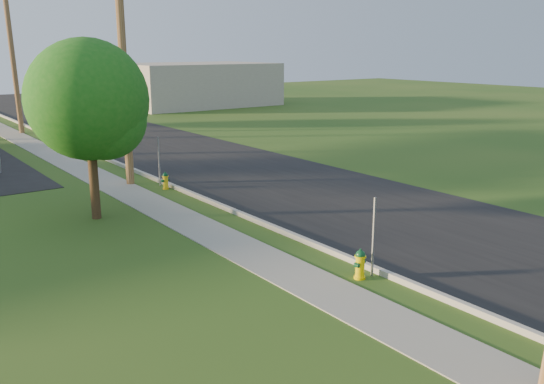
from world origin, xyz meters
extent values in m
plane|color=#234816|center=(0.00, 0.00, 0.00)|extent=(140.00, 140.00, 0.00)
cube|color=black|center=(4.50, 10.00, 0.01)|extent=(8.00, 120.00, 0.02)
cube|color=#A19E94|center=(0.50, 10.00, 0.07)|extent=(0.15, 120.00, 0.15)
cube|color=gray|center=(-1.25, 10.00, 0.01)|extent=(1.50, 120.00, 0.03)
cylinder|color=brown|center=(-0.60, 17.00, 4.90)|extent=(0.32, 0.32, 9.80)
cylinder|color=brown|center=(-0.60, 35.00, 4.75)|extent=(0.49, 0.32, 9.50)
cube|color=gray|center=(0.25, 4.20, 1.00)|extent=(0.05, 0.04, 2.00)
cube|color=gray|center=(0.25, 16.00, 1.00)|extent=(0.05, 0.04, 2.00)
cube|color=gray|center=(0.25, 28.20, 1.00)|extent=(0.05, 0.04, 2.00)
cube|color=gray|center=(18.00, 45.00, 2.00)|extent=(14.00, 10.00, 4.00)
cylinder|color=#322314|center=(-3.44, 13.06, 1.49)|extent=(0.30, 0.30, 2.98)
sphere|color=#175714|center=(-3.44, 13.06, 3.88)|extent=(3.82, 3.82, 3.82)
sphere|color=#175714|center=(-3.04, 12.76, 3.28)|extent=(2.62, 2.62, 2.62)
cylinder|color=#DFC402|center=(-0.10, 4.27, 0.03)|extent=(0.28, 0.28, 0.06)
cylinder|color=#DFC402|center=(-0.10, 4.27, 0.30)|extent=(0.22, 0.22, 0.61)
cylinder|color=#DFC402|center=(-0.10, 4.27, 0.57)|extent=(0.28, 0.28, 0.04)
sphere|color=#0B3C1C|center=(-0.10, 4.27, 0.61)|extent=(0.23, 0.23, 0.23)
cylinder|color=#0B3C1C|center=(-0.10, 4.27, 0.73)|extent=(0.05, 0.05, 0.06)
cylinder|color=#0B3C1C|center=(-0.07, 4.13, 0.39)|extent=(0.14, 0.14, 0.11)
cylinder|color=#0B3C1C|center=(-0.24, 4.24, 0.39)|extent=(0.12, 0.11, 0.09)
cylinder|color=#0B3C1C|center=(0.04, 4.30, 0.39)|extent=(0.12, 0.11, 0.09)
cylinder|color=gold|center=(0.19, 15.36, 0.03)|extent=(0.26, 0.26, 0.06)
cylinder|color=gold|center=(0.19, 15.36, 0.28)|extent=(0.20, 0.20, 0.56)
cylinder|color=gold|center=(0.19, 15.36, 0.52)|extent=(0.26, 0.26, 0.04)
sphere|color=#063519|center=(0.19, 15.36, 0.56)|extent=(0.21, 0.21, 0.21)
cylinder|color=#063519|center=(0.19, 15.36, 0.67)|extent=(0.05, 0.05, 0.06)
cylinder|color=#063519|center=(0.20, 15.24, 0.35)|extent=(0.11, 0.12, 0.10)
cylinder|color=#063519|center=(0.06, 15.35, 0.35)|extent=(0.10, 0.09, 0.08)
cylinder|color=#063519|center=(0.32, 15.38, 0.35)|extent=(0.10, 0.09, 0.08)
cylinder|color=yellow|center=(0.05, 28.09, 0.03)|extent=(0.26, 0.26, 0.06)
cylinder|color=yellow|center=(0.05, 28.09, 0.28)|extent=(0.20, 0.20, 0.56)
cylinder|color=yellow|center=(0.05, 28.09, 0.52)|extent=(0.26, 0.26, 0.04)
sphere|color=#06390F|center=(0.05, 28.09, 0.56)|extent=(0.21, 0.21, 0.21)
cylinder|color=#06390F|center=(0.05, 28.09, 0.67)|extent=(0.05, 0.05, 0.06)
cylinder|color=#06390F|center=(0.04, 27.96, 0.35)|extent=(0.12, 0.12, 0.10)
cylinder|color=#06390F|center=(-0.07, 28.10, 0.35)|extent=(0.10, 0.10, 0.08)
cylinder|color=#06390F|center=(0.18, 28.07, 0.35)|extent=(0.10, 0.10, 0.08)
camera|label=1|loc=(-9.55, -4.98, 5.45)|focal=38.00mm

